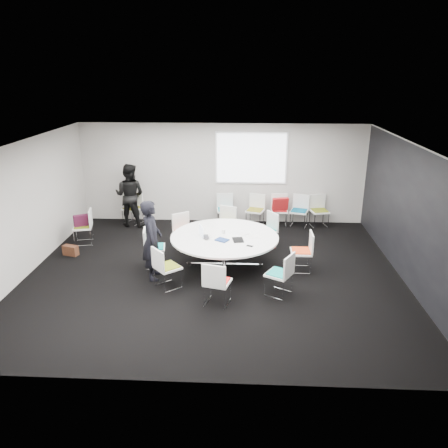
{
  "coord_description": "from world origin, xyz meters",
  "views": [
    {
      "loc": [
        0.65,
        -8.54,
        4.2
      ],
      "look_at": [
        0.2,
        0.4,
        1.0
      ],
      "focal_mm": 35.0,
      "sensor_mm": 36.0,
      "label": 1
    }
  ],
  "objects_px": {
    "chair_ring_d": "(185,238)",
    "chair_back_a": "(225,216)",
    "conference_table": "(225,243)",
    "chair_ring_a": "(301,259)",
    "person_main": "(152,240)",
    "chair_ring_h": "(279,282)",
    "person_back": "(130,195)",
    "chair_back_e": "(319,217)",
    "laptop": "(208,237)",
    "chair_ring_f": "(167,275)",
    "chair_back_d": "(299,217)",
    "chair_ring_c": "(225,231)",
    "brown_bag": "(71,250)",
    "maroon_bag": "(82,220)",
    "cup": "(224,232)",
    "chair_ring_g": "(217,291)",
    "chair_ring_e": "(155,255)",
    "chair_back_b": "(255,216)",
    "chair_person_back": "(133,214)",
    "chair_back_c": "(279,216)",
    "chair_ring_b": "(266,237)",
    "chair_spare_left": "(84,233)"
  },
  "relations": [
    {
      "from": "chair_ring_c",
      "to": "chair_ring_g",
      "type": "distance_m",
      "value": 3.21
    },
    {
      "from": "chair_ring_a",
      "to": "chair_back_a",
      "type": "relative_size",
      "value": 1.0
    },
    {
      "from": "chair_back_e",
      "to": "brown_bag",
      "type": "height_order",
      "value": "chair_back_e"
    },
    {
      "from": "chair_ring_b",
      "to": "chair_person_back",
      "type": "bearing_deg",
      "value": 33.6
    },
    {
      "from": "chair_ring_d",
      "to": "chair_back_a",
      "type": "xyz_separation_m",
      "value": [
        0.91,
        1.79,
        0.0
      ]
    },
    {
      "from": "chair_person_back",
      "to": "conference_table",
      "type": "bearing_deg",
      "value": 159.76
    },
    {
      "from": "chair_ring_a",
      "to": "chair_ring_e",
      "type": "relative_size",
      "value": 1.0
    },
    {
      "from": "chair_spare_left",
      "to": "cup",
      "type": "relative_size",
      "value": 9.78
    },
    {
      "from": "chair_back_e",
      "to": "maroon_bag",
      "type": "height_order",
      "value": "chair_back_e"
    },
    {
      "from": "chair_ring_f",
      "to": "person_back",
      "type": "distance_m",
      "value": 4.06
    },
    {
      "from": "chair_ring_h",
      "to": "person_back",
      "type": "relative_size",
      "value": 0.5
    },
    {
      "from": "conference_table",
      "to": "chair_ring_a",
      "type": "xyz_separation_m",
      "value": [
        1.69,
        -0.12,
        -0.28
      ]
    },
    {
      "from": "chair_ring_g",
      "to": "cup",
      "type": "relative_size",
      "value": 9.78
    },
    {
      "from": "person_main",
      "to": "person_back",
      "type": "distance_m",
      "value": 3.46
    },
    {
      "from": "chair_ring_a",
      "to": "cup",
      "type": "xyz_separation_m",
      "value": [
        -1.72,
        0.28,
        0.5
      ]
    },
    {
      "from": "chair_ring_g",
      "to": "laptop",
      "type": "height_order",
      "value": "chair_ring_g"
    },
    {
      "from": "chair_back_d",
      "to": "person_main",
      "type": "bearing_deg",
      "value": 61.69
    },
    {
      "from": "chair_ring_c",
      "to": "chair_ring_d",
      "type": "relative_size",
      "value": 1.0
    },
    {
      "from": "chair_ring_d",
      "to": "chair_back_d",
      "type": "xyz_separation_m",
      "value": [
        2.97,
        1.79,
        0.0
      ]
    },
    {
      "from": "chair_back_b",
      "to": "brown_bag",
      "type": "xyz_separation_m",
      "value": [
        -4.42,
        -2.31,
        -0.16
      ]
    },
    {
      "from": "chair_ring_c",
      "to": "cup",
      "type": "height_order",
      "value": "chair_ring_c"
    },
    {
      "from": "chair_back_e",
      "to": "person_main",
      "type": "bearing_deg",
      "value": 28.45
    },
    {
      "from": "cup",
      "to": "brown_bag",
      "type": "relative_size",
      "value": 0.25
    },
    {
      "from": "maroon_bag",
      "to": "brown_bag",
      "type": "height_order",
      "value": "maroon_bag"
    },
    {
      "from": "conference_table",
      "to": "chair_ring_a",
      "type": "distance_m",
      "value": 1.71
    },
    {
      "from": "chair_ring_h",
      "to": "brown_bag",
      "type": "distance_m",
      "value": 5.11
    },
    {
      "from": "cup",
      "to": "chair_back_e",
      "type": "bearing_deg",
      "value": 46.0
    },
    {
      "from": "person_back",
      "to": "laptop",
      "type": "distance_m",
      "value": 3.63
    },
    {
      "from": "chair_ring_c",
      "to": "chair_back_c",
      "type": "xyz_separation_m",
      "value": [
        1.46,
        1.24,
        0.0
      ]
    },
    {
      "from": "chair_back_c",
      "to": "person_main",
      "type": "distance_m",
      "value": 4.5
    },
    {
      "from": "chair_ring_f",
      "to": "chair_back_d",
      "type": "relative_size",
      "value": 1.0
    },
    {
      "from": "chair_back_a",
      "to": "person_back",
      "type": "xyz_separation_m",
      "value": [
        -2.65,
        -0.15,
        0.61
      ]
    },
    {
      "from": "chair_ring_d",
      "to": "chair_ring_f",
      "type": "xyz_separation_m",
      "value": [
        -0.08,
        -2.02,
        0.0
      ]
    },
    {
      "from": "chair_ring_c",
      "to": "laptop",
      "type": "bearing_deg",
      "value": 100.22
    },
    {
      "from": "person_back",
      "to": "chair_ring_h",
      "type": "bearing_deg",
      "value": 144.41
    },
    {
      "from": "conference_table",
      "to": "laptop",
      "type": "relative_size",
      "value": 8.09
    },
    {
      "from": "chair_ring_a",
      "to": "chair_person_back",
      "type": "xyz_separation_m",
      "value": [
        -4.44,
        2.89,
        0.0
      ]
    },
    {
      "from": "chair_back_b",
      "to": "person_main",
      "type": "bearing_deg",
      "value": 73.76
    },
    {
      "from": "chair_back_b",
      "to": "chair_back_c",
      "type": "bearing_deg",
      "value": -159.61
    },
    {
      "from": "chair_back_e",
      "to": "maroon_bag",
      "type": "distance_m",
      "value": 6.36
    },
    {
      "from": "person_main",
      "to": "chair_ring_d",
      "type": "bearing_deg",
      "value": -25.45
    },
    {
      "from": "conference_table",
      "to": "chair_ring_e",
      "type": "relative_size",
      "value": 2.69
    },
    {
      "from": "conference_table",
      "to": "chair_back_a",
      "type": "relative_size",
      "value": 2.69
    },
    {
      "from": "chair_ring_e",
      "to": "maroon_bag",
      "type": "distance_m",
      "value": 2.44
    },
    {
      "from": "chair_back_c",
      "to": "chair_ring_c",
      "type": "bearing_deg",
      "value": 41.23
    },
    {
      "from": "chair_back_e",
      "to": "laptop",
      "type": "height_order",
      "value": "chair_back_e"
    },
    {
      "from": "conference_table",
      "to": "chair_back_b",
      "type": "bearing_deg",
      "value": 75.22
    },
    {
      "from": "chair_back_c",
      "to": "cup",
      "type": "height_order",
      "value": "chair_back_c"
    },
    {
      "from": "chair_ring_f",
      "to": "chair_back_b",
      "type": "distance_m",
      "value": 4.23
    },
    {
      "from": "chair_back_e",
      "to": "laptop",
      "type": "relative_size",
      "value": 3.01
    }
  ]
}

